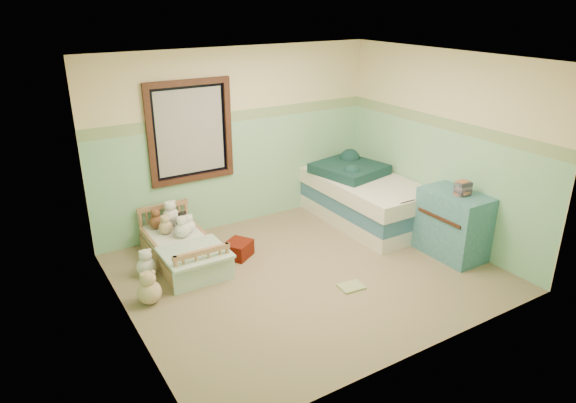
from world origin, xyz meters
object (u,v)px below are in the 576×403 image
twin_bed_frame (363,213)px  red_pillow (238,249)px  dresser (453,224)px  toddler_bed_frame (183,255)px  floor_book (351,287)px  plush_floor_tan (149,292)px  plush_floor_cream (147,267)px

twin_bed_frame → red_pillow: 2.09m
twin_bed_frame → dresser: bearing=-79.1°
toddler_bed_frame → floor_book: toddler_bed_frame is taller
plush_floor_tan → dresser: (3.66, -0.90, 0.29)m
floor_book → toddler_bed_frame: bearing=136.9°
toddler_bed_frame → dresser: bearing=-28.2°
dresser → floor_book: size_ratio=3.04×
plush_floor_tan → dresser: size_ratio=0.31×
plush_floor_tan → floor_book: size_ratio=0.94×
dresser → red_pillow: bearing=150.0°
floor_book → red_pillow: bearing=125.0°
plush_floor_tan → twin_bed_frame: 3.42m
plush_floor_tan → toddler_bed_frame: bearing=47.7°
plush_floor_tan → plush_floor_cream: bearing=75.7°
twin_bed_frame → plush_floor_cream: bearing=178.8°
dresser → red_pillow: (-2.36, 1.36, -0.32)m
plush_floor_cream → plush_floor_tan: (-0.15, -0.60, 0.01)m
plush_floor_cream → red_pillow: 1.15m
plush_floor_cream → floor_book: bearing=-38.1°
toddler_bed_frame → dresser: 3.43m
dresser → floor_book: (-1.59, 0.01, -0.41)m
red_pillow → twin_bed_frame: bearing=1.8°
twin_bed_frame → dresser: (0.28, -1.43, 0.31)m
twin_bed_frame → floor_book: (-1.32, -1.42, -0.10)m
toddler_bed_frame → twin_bed_frame: size_ratio=0.68×
toddler_bed_frame → floor_book: (1.41, -1.61, -0.08)m
twin_bed_frame → dresser: 1.49m
red_pillow → plush_floor_tan: bearing=-160.4°
toddler_bed_frame → dresser: size_ratio=1.63×
plush_floor_tan → floor_book: bearing=-23.5°
red_pillow → plush_floor_cream: bearing=173.2°
twin_bed_frame → floor_book: size_ratio=7.25×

